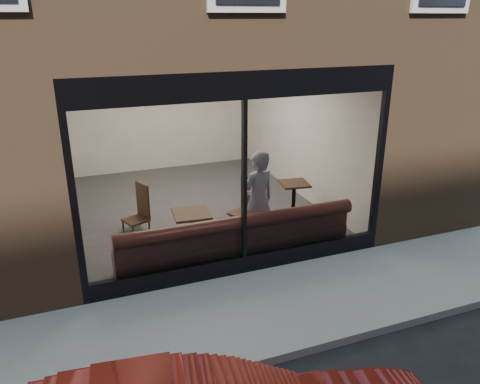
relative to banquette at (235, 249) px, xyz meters
name	(u,v)px	position (x,y,z in m)	size (l,w,h in m)	color
ground	(304,350)	(0.00, -2.45, -0.23)	(120.00, 120.00, 0.00)	black
sidewalk_near	(271,306)	(0.00, -1.45, -0.22)	(40.00, 2.00, 0.01)	gray
kerb_near	(306,349)	(0.00, -2.50, -0.17)	(40.00, 0.10, 0.12)	gray
host_building_pier_left	(3,121)	(-3.75, 5.55, 1.38)	(2.50, 12.00, 3.20)	brown
host_building_pier_right	(289,101)	(3.75, 5.55, 1.38)	(2.50, 12.00, 3.20)	brown
host_building_backfill	(141,94)	(0.00, 8.55, 1.38)	(5.00, 6.00, 3.20)	brown
cafe_floor	(194,206)	(0.00, 2.55, -0.21)	(6.00, 6.00, 0.00)	#2D2D30
cafe_ceiling	(189,56)	(0.00, 2.55, 2.97)	(6.00, 6.00, 0.00)	white
cafe_wall_back	(161,110)	(0.00, 5.54, 1.37)	(5.00, 5.00, 0.00)	beige
cafe_wall_left	(64,147)	(-2.49, 2.55, 1.37)	(6.00, 6.00, 0.00)	beige
cafe_wall_right	(299,126)	(2.49, 2.55, 1.37)	(6.00, 6.00, 0.00)	beige
storefront_kick	(244,264)	(0.00, -0.40, -0.08)	(5.00, 0.10, 0.30)	black
storefront_header	(245,85)	(0.00, -0.40, 2.77)	(5.00, 0.10, 0.40)	black
storefront_mullion	(244,182)	(0.00, -0.40, 1.32)	(0.06, 0.10, 2.50)	black
storefront_glass	(245,183)	(0.00, -0.43, 1.33)	(4.80, 4.80, 0.00)	white
banquette	(235,249)	(0.00, 0.00, 0.00)	(4.00, 0.55, 0.45)	#331712
person	(258,202)	(0.51, 0.25, 0.69)	(0.67, 0.44, 1.82)	#8B94B6
cafe_table_left	(191,214)	(-0.59, 0.55, 0.52)	(0.61, 0.61, 0.04)	black
cafe_table_right	(294,184)	(1.76, 1.30, 0.52)	(0.55, 0.55, 0.04)	black
cafe_chair_left	(136,220)	(-1.38, 1.77, 0.01)	(0.41, 0.41, 0.04)	black
cafe_chair_right	(243,214)	(0.66, 1.33, 0.01)	(0.47, 0.47, 0.04)	black
wall_poster	(66,150)	(-2.45, 2.69, 1.28)	(0.02, 0.56, 0.74)	white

